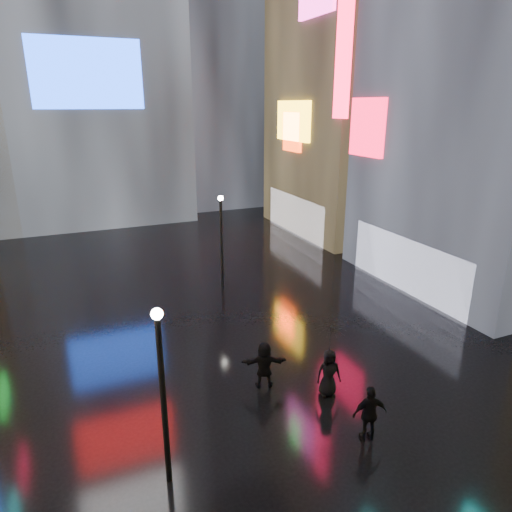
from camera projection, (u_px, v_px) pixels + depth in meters
ground at (196, 302)px, 23.88m from camera, size 140.00×140.00×0.00m
building_right_far at (358, 46)px, 34.13m from camera, size 10.28×12.00×28.00m
tower_flank_right at (204, 27)px, 44.54m from camera, size 12.00×12.00×34.00m
lamp_near at (163, 389)px, 11.64m from camera, size 0.30×0.30×5.20m
lamp_far at (222, 236)px, 25.16m from camera, size 0.30×0.30×5.20m
pedestrian_3 at (370, 413)px, 13.84m from camera, size 1.16×0.67×1.85m
pedestrian_4 at (329, 373)px, 16.03m from camera, size 0.97×0.77×1.75m
pedestrian_5 at (264, 365)px, 16.51m from camera, size 1.72×1.02×1.77m
umbrella_2 at (331, 338)px, 15.60m from camera, size 1.45×1.46×0.97m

